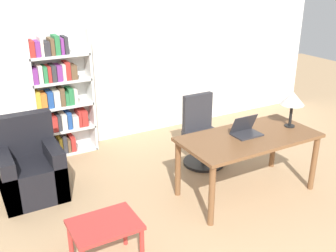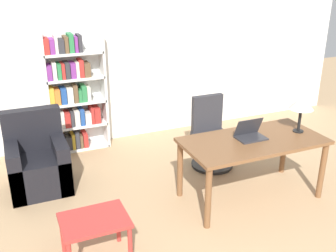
% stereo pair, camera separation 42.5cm
% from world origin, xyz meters
% --- Properties ---
extents(wall_back, '(8.00, 0.06, 2.70)m').
position_xyz_m(wall_back, '(0.00, 4.53, 1.35)').
color(wall_back, white).
rests_on(wall_back, ground_plane).
extents(desk, '(1.66, 0.82, 0.76)m').
position_xyz_m(desk, '(0.75, 2.13, 0.66)').
color(desk, brown).
rests_on(desk, ground_plane).
extents(laptop, '(0.34, 0.23, 0.23)m').
position_xyz_m(laptop, '(0.73, 2.19, 0.81)').
color(laptop, '#2D2D33').
rests_on(laptop, desk).
extents(table_lamp, '(0.29, 0.29, 0.45)m').
position_xyz_m(table_lamp, '(1.38, 2.12, 1.12)').
color(table_lamp, black).
rests_on(table_lamp, desk).
extents(office_chair, '(0.58, 0.58, 0.98)m').
position_xyz_m(office_chair, '(0.73, 3.08, 0.42)').
color(office_chair, black).
rests_on(office_chair, ground_plane).
extents(side_table_blue, '(0.62, 0.46, 0.47)m').
position_xyz_m(side_table_blue, '(-1.23, 1.74, 0.39)').
color(side_table_blue, '#B2332D').
rests_on(side_table_blue, ground_plane).
extents(armchair, '(0.71, 0.70, 0.98)m').
position_xyz_m(armchair, '(-1.57, 3.36, 0.32)').
color(armchair, black).
rests_on(armchair, ground_plane).
extents(bookshelf, '(0.87, 0.28, 1.83)m').
position_xyz_m(bookshelf, '(-0.92, 4.34, 0.86)').
color(bookshelf, white).
rests_on(bookshelf, ground_plane).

